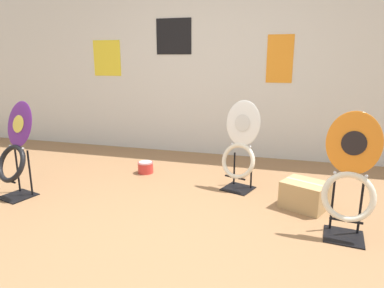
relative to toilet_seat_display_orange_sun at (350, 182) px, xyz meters
The scene contains 7 objects.
ground_plane 1.59m from the toilet_seat_display_orange_sun, 163.40° to the right, with size 14.00×14.00×0.00m, color #8E6642.
wall_back 2.65m from the toilet_seat_display_orange_sun, 125.78° to the left, with size 8.00×0.07×2.60m.
toilet_seat_display_orange_sun is the anchor object (origin of this frame).
toilet_seat_display_white_plain 1.18m from the toilet_seat_display_orange_sun, 139.72° to the left, with size 0.41×0.36×0.90m.
toilet_seat_display_purple_note 2.92m from the toilet_seat_display_orange_sun, behind, with size 0.43×0.39×0.91m.
paint_can 2.28m from the toilet_seat_display_orange_sun, 154.56° to the left, with size 0.18×0.18×0.13m.
storage_box 0.63m from the toilet_seat_display_orange_sun, 120.29° to the left, with size 0.46×0.43×0.24m.
Camera 1 is at (1.02, -2.11, 1.29)m, focal length 32.00 mm.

